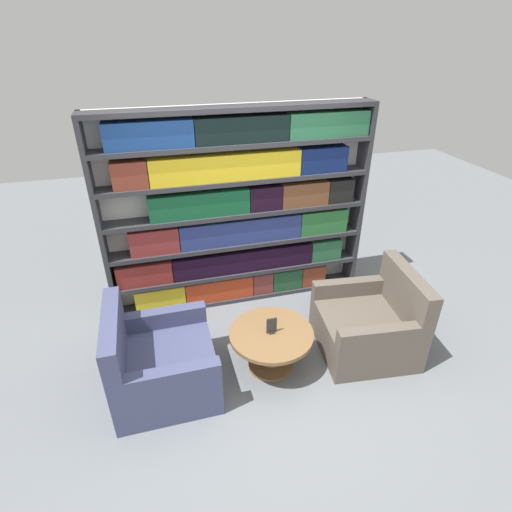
% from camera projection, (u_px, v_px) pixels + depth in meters
% --- Properties ---
extents(ground_plane, '(14.00, 14.00, 0.00)m').
position_uv_depth(ground_plane, '(274.00, 378.00, 3.91)').
color(ground_plane, slate).
extents(bookshelf, '(3.04, 0.30, 2.31)m').
position_uv_depth(bookshelf, '(239.00, 212.00, 4.57)').
color(bookshelf, silver).
rests_on(bookshelf, ground_plane).
extents(armchair_left, '(0.92, 0.93, 0.90)m').
position_uv_depth(armchair_left, '(159.00, 364.00, 3.67)').
color(armchair_left, '#42476B').
rests_on(armchair_left, ground_plane).
extents(armchair_right, '(1.01, 1.03, 0.90)m').
position_uv_depth(armchair_right, '(370.00, 325.00, 4.16)').
color(armchair_right, brown).
rests_on(armchair_right, ground_plane).
extents(coffee_table, '(0.82, 0.82, 0.44)m').
position_uv_depth(coffee_table, '(271.00, 342.00, 3.90)').
color(coffee_table, brown).
rests_on(coffee_table, ground_plane).
extents(table_sign, '(0.10, 0.06, 0.17)m').
position_uv_depth(table_sign, '(272.00, 326.00, 3.80)').
color(table_sign, black).
rests_on(table_sign, coffee_table).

